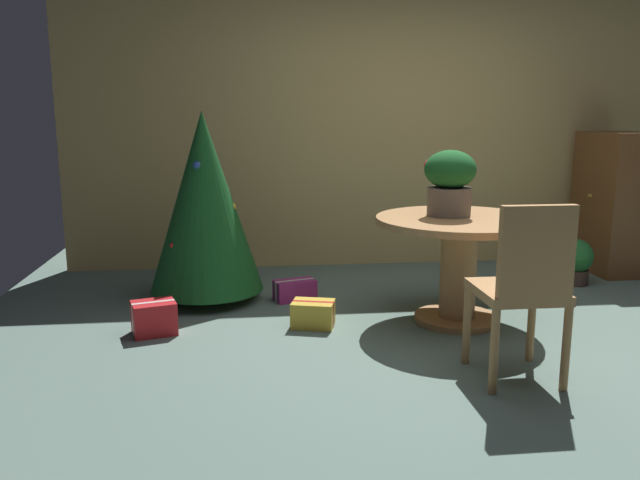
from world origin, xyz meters
TOP-DOWN VIEW (x-y plane):
  - ground_plane at (0.00, 0.00)m, footprint 6.60×6.60m
  - back_wall_panel at (0.00, 2.20)m, footprint 6.00×0.10m
  - round_dining_table at (0.03, 0.41)m, footprint 1.12×1.12m
  - flower_vase at (-0.03, 0.48)m, footprint 0.34×0.34m
  - wooden_chair_near at (0.03, -0.61)m, footprint 0.42×0.45m
  - holiday_tree at (-1.69, 1.13)m, footprint 0.85×0.85m
  - gift_box_gold at (-0.96, 0.41)m, footprint 0.32×0.27m
  - gift_box_red at (-1.99, 0.38)m, footprint 0.32×0.28m
  - gift_box_purple at (-1.03, 1.04)m, footprint 0.34×0.24m
  - wooden_cabinet at (1.88, 1.65)m, footprint 0.50×0.73m
  - potted_plant at (1.32, 1.24)m, footprint 0.28×0.28m

SIDE VIEW (x-z plane):
  - ground_plane at x=0.00m, z-range 0.00..0.00m
  - gift_box_purple at x=-1.03m, z-range 0.00..0.16m
  - gift_box_gold at x=-0.96m, z-range 0.00..0.17m
  - gift_box_red at x=-1.99m, z-range 0.00..0.21m
  - potted_plant at x=1.32m, z-range 0.01..0.39m
  - round_dining_table at x=0.03m, z-range 0.14..0.86m
  - wooden_chair_near at x=0.03m, z-range 0.06..1.02m
  - wooden_cabinet at x=1.88m, z-range 0.00..1.24m
  - holiday_tree at x=-1.69m, z-range 0.04..1.46m
  - flower_vase at x=-0.03m, z-range 0.74..1.18m
  - back_wall_panel at x=0.00m, z-range 0.00..2.60m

